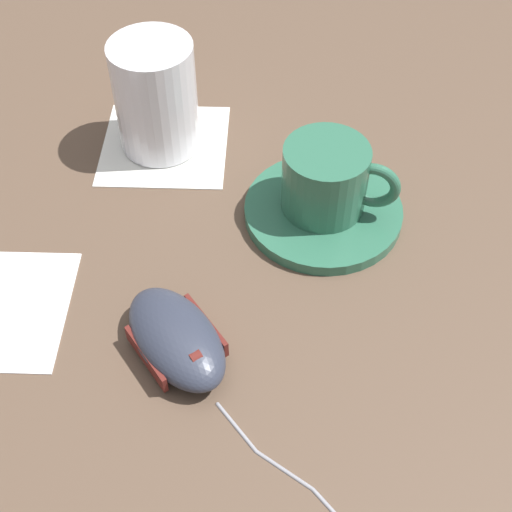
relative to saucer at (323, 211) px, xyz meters
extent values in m
plane|color=brown|center=(-0.04, 0.11, -0.01)|extent=(3.00, 3.00, 0.00)
cylinder|color=#2D664C|center=(0.00, 0.00, 0.00)|extent=(0.15, 0.15, 0.01)
cylinder|color=#2D664C|center=(0.00, 0.00, 0.04)|extent=(0.08, 0.08, 0.07)
torus|color=#2D664C|center=(0.00, -0.04, 0.04)|extent=(0.02, 0.05, 0.05)
ellipsoid|color=#2D3342|center=(-0.17, 0.10, 0.01)|extent=(0.12, 0.12, 0.04)
cylinder|color=#591E19|center=(-0.20, 0.08, 0.02)|extent=(0.01, 0.01, 0.01)
cube|color=#591E19|center=(-0.15, 0.08, 0.01)|extent=(0.05, 0.05, 0.02)
cube|color=#591E19|center=(-0.19, 0.12, 0.01)|extent=(0.05, 0.05, 0.02)
cylinder|color=gray|center=(-0.23, 0.04, 0.00)|extent=(0.04, 0.04, 0.00)
cylinder|color=gray|center=(-0.26, 0.00, 0.00)|extent=(0.02, 0.05, 0.00)
sphere|color=gray|center=(-0.22, 0.06, 0.00)|extent=(0.00, 0.00, 0.00)
sphere|color=gray|center=(-0.25, 0.02, 0.00)|extent=(0.00, 0.00, 0.00)
sphere|color=gray|center=(-0.27, -0.02, 0.00)|extent=(0.00, 0.00, 0.00)
cube|color=silver|center=(0.07, 0.18, 0.00)|extent=(0.15, 0.15, 0.00)
cylinder|color=silver|center=(0.07, 0.18, 0.05)|extent=(0.08, 0.08, 0.12)
camera|label=1|loc=(-0.48, -0.02, 0.49)|focal=50.00mm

